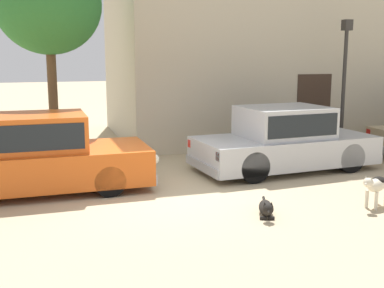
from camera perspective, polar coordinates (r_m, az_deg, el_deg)
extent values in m
plane|color=tan|center=(9.57, -3.78, -5.75)|extent=(80.00, 80.00, 0.00)
cube|color=#D15619|center=(10.03, -17.78, -2.56)|extent=(4.41, 1.84, 0.69)
cube|color=#D15619|center=(9.90, -18.25, 1.32)|extent=(2.03, 1.56, 0.69)
cube|color=black|center=(9.90, -18.26, 1.38)|extent=(1.87, 1.59, 0.48)
cube|color=#999BA0|center=(10.30, -5.52, -3.10)|extent=(0.14, 1.76, 0.20)
sphere|color=silver|center=(10.92, -6.22, -0.25)|extent=(0.20, 0.20, 0.20)
sphere|color=silver|center=(9.54, -4.45, -1.78)|extent=(0.20, 0.20, 0.20)
cylinder|color=black|center=(10.92, -10.83, -2.24)|extent=(0.60, 0.21, 0.60)
cylinder|color=black|center=(9.38, -9.59, -4.31)|extent=(0.60, 0.21, 0.60)
cube|color=#B2B5BA|center=(11.56, 10.76, -0.68)|extent=(4.30, 2.12, 0.64)
cube|color=#B2B5BA|center=(11.43, 10.70, 2.58)|extent=(2.03, 1.70, 0.70)
cube|color=black|center=(11.43, 10.70, 2.63)|extent=(1.88, 1.71, 0.49)
cube|color=#999BA0|center=(12.82, 18.53, -0.90)|extent=(0.26, 1.78, 0.20)
cube|color=#999BA0|center=(10.65, 1.30, -2.60)|extent=(0.26, 1.78, 0.20)
sphere|color=silver|center=(13.32, 16.72, 1.15)|extent=(0.20, 0.20, 0.20)
sphere|color=silver|center=(12.24, 20.92, 0.11)|extent=(0.20, 0.20, 0.20)
cube|color=red|center=(11.29, -0.25, 0.06)|extent=(0.05, 0.18, 0.18)
cube|color=red|center=(9.88, 3.10, -1.48)|extent=(0.05, 0.18, 0.18)
cylinder|color=black|center=(12.93, 13.50, -0.20)|extent=(0.69, 0.25, 0.67)
cylinder|color=black|center=(11.68, 18.04, -1.56)|extent=(0.69, 0.25, 0.67)
cylinder|color=black|center=(11.68, 3.43, -1.05)|extent=(0.69, 0.25, 0.67)
cylinder|color=black|center=(10.28, 7.25, -2.72)|extent=(0.69, 0.25, 0.67)
cube|color=red|center=(13.82, 20.00, 1.29)|extent=(0.05, 0.18, 0.18)
cube|color=#BCB299|center=(18.25, 15.84, 14.53)|extent=(14.96, 5.74, 8.15)
cube|color=#38281E|center=(14.66, 14.02, 3.83)|extent=(1.10, 0.02, 2.10)
cylinder|color=black|center=(8.16, 9.28, -8.57)|extent=(0.11, 0.09, 0.06)
cylinder|color=black|center=(8.14, 8.30, -8.57)|extent=(0.11, 0.09, 0.06)
ellipsoid|color=black|center=(8.39, 8.63, -7.41)|extent=(0.44, 0.66, 0.23)
sphere|color=black|center=(8.00, 8.88, -7.55)|extent=(0.18, 0.18, 0.18)
cone|color=black|center=(7.92, 8.94, -7.85)|extent=(0.13, 0.13, 0.10)
cone|color=black|center=(7.98, 9.30, -6.98)|extent=(0.08, 0.08, 0.08)
cone|color=black|center=(7.97, 8.51, -6.98)|extent=(0.08, 0.08, 0.08)
cylinder|color=black|center=(8.74, 8.42, -6.45)|extent=(0.12, 0.22, 0.07)
cylinder|color=beige|center=(9.09, 20.75, -6.27)|extent=(0.06, 0.06, 0.32)
cylinder|color=beige|center=(9.16, 19.78, -6.08)|extent=(0.06, 0.06, 0.32)
cylinder|color=beige|center=(9.48, 20.79, -5.58)|extent=(0.06, 0.06, 0.32)
ellipsoid|color=beige|center=(9.22, 20.87, -4.46)|extent=(0.61, 0.46, 0.24)
ellipsoid|color=black|center=(9.24, 21.02, -4.01)|extent=(0.38, 0.33, 0.13)
sphere|color=beige|center=(8.89, 19.95, -4.28)|extent=(0.17, 0.17, 0.17)
cone|color=beige|center=(8.82, 19.69, -4.47)|extent=(0.13, 0.13, 0.09)
cone|color=beige|center=(8.85, 20.28, -3.85)|extent=(0.08, 0.08, 0.08)
cone|color=beige|center=(8.90, 19.69, -3.75)|extent=(0.08, 0.08, 0.08)
cylinder|color=#2D2B28|center=(13.80, 17.29, 5.74)|extent=(0.10, 0.10, 3.28)
cube|color=#2D2B28|center=(13.78, 17.70, 13.13)|extent=(0.22, 0.22, 0.28)
sphere|color=silver|center=(13.78, 17.70, 13.13)|extent=(0.18, 0.18, 0.18)
cylinder|color=brown|center=(12.19, -15.90, 4.33)|extent=(0.22, 0.22, 2.89)
ellipsoid|color=#286B2D|center=(12.18, -16.48, 15.47)|extent=(2.46, 2.21, 2.34)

